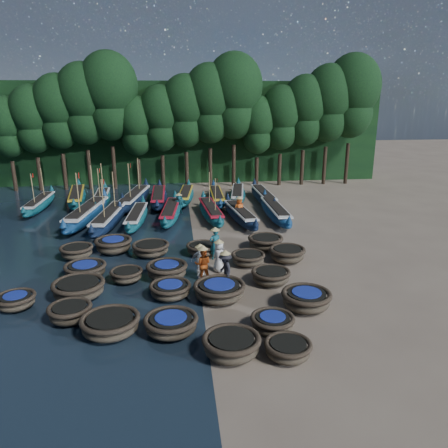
{
  "coord_description": "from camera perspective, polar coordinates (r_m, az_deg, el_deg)",
  "views": [
    {
      "loc": [
        -0.97,
        -22.22,
        8.89
      ],
      "look_at": [
        1.82,
        2.78,
        1.3
      ],
      "focal_mm": 35.0,
      "sensor_mm": 36.0,
      "label": 1
    }
  ],
  "objects": [
    {
      "name": "coracle_18",
      "position": [
        23.47,
        3.18,
        -4.48
      ],
      "size": [
        2.07,
        2.07,
        0.67
      ],
      "rotation": [
        0.0,
        0.0,
        -0.27
      ],
      "color": "#4C412F",
      "rests_on": "ground"
    },
    {
      "name": "long_boat_8",
      "position": [
        32.17,
        6.73,
        1.62
      ],
      "size": [
        1.47,
        8.04,
        1.42
      ],
      "rotation": [
        0.0,
        0.0,
        0.01
      ],
      "color": "navy",
      "rests_on": "ground"
    },
    {
      "name": "long_boat_5",
      "position": [
        32.18,
        -6.98,
        1.57
      ],
      "size": [
        2.05,
        7.66,
        1.35
      ],
      "rotation": [
        0.0,
        0.0,
        -0.1
      ],
      "color": "#105F5E",
      "rests_on": "ground"
    },
    {
      "name": "coracle_13",
      "position": [
        19.63,
        -0.6,
        -8.67
      ],
      "size": [
        2.85,
        2.85,
        0.78
      ],
      "rotation": [
        0.0,
        0.0,
        -0.39
      ],
      "color": "#4C412F",
      "rests_on": "ground"
    },
    {
      "name": "tree_10",
      "position": [
        43.07,
        4.42,
        12.85
      ],
      "size": [
        3.68,
        3.68,
        8.68
      ],
      "color": "black",
      "rests_on": "ground"
    },
    {
      "name": "long_boat_15",
      "position": [
        36.82,
        -0.96,
        3.6
      ],
      "size": [
        1.37,
        7.36,
        1.3
      ],
      "rotation": [
        0.0,
        0.0,
        -0.01
      ],
      "color": "navy",
      "rests_on": "ground"
    },
    {
      "name": "long_boat_11",
      "position": [
        36.92,
        -15.76,
        3.06
      ],
      "size": [
        1.81,
        7.85,
        3.34
      ],
      "rotation": [
        0.0,
        0.0,
        0.06
      ],
      "color": "#105F5E",
      "rests_on": "ground"
    },
    {
      "name": "coracle_20",
      "position": [
        25.66,
        -18.7,
        -3.4
      ],
      "size": [
        1.84,
        1.84,
        0.74
      ],
      "rotation": [
        0.0,
        0.0,
        -0.01
      ],
      "color": "#4C412F",
      "rests_on": "ground"
    },
    {
      "name": "long_boat_13",
      "position": [
        36.73,
        -8.54,
        3.45
      ],
      "size": [
        1.44,
        7.98,
        1.4
      ],
      "rotation": [
        0.0,
        0.0,
        0.01
      ],
      "color": "#0D1A32",
      "rests_on": "ground"
    },
    {
      "name": "long_boat_12",
      "position": [
        36.42,
        -11.61,
        3.27
      ],
      "size": [
        2.95,
        8.68,
        3.74
      ],
      "rotation": [
        0.0,
        0.0,
        -0.17
      ],
      "color": "#0D1A32",
      "rests_on": "ground"
    },
    {
      "name": "tree_8",
      "position": [
        42.37,
        -1.87,
        15.57
      ],
      "size": [
        4.92,
        4.92,
        11.6
      ],
      "color": "black",
      "rests_on": "ground"
    },
    {
      "name": "coracle_24",
      "position": [
        25.81,
        5.43,
        -2.35
      ],
      "size": [
        2.3,
        2.3,
        0.8
      ],
      "rotation": [
        0.0,
        0.0,
        0.23
      ],
      "color": "#4C412F",
      "rests_on": "ground"
    },
    {
      "name": "tree_2",
      "position": [
        43.52,
        -20.85,
        13.67
      ],
      "size": [
        4.51,
        4.51,
        10.63
      ],
      "color": "black",
      "rests_on": "ground"
    },
    {
      "name": "coracle_3",
      "position": [
        15.78,
        0.98,
        -15.53
      ],
      "size": [
        2.09,
        2.09,
        0.79
      ],
      "rotation": [
        0.0,
        0.0,
        -0.02
      ],
      "color": "#4C412F",
      "rests_on": "ground"
    },
    {
      "name": "long_boat_17",
      "position": [
        37.02,
        5.15,
        3.66
      ],
      "size": [
        1.59,
        7.85,
        1.38
      ],
      "rotation": [
        0.0,
        0.0,
        0.03
      ],
      "color": "#0D1A32",
      "rests_on": "ground"
    },
    {
      "name": "coracle_21",
      "position": [
        25.96,
        -14.23,
        -2.63
      ],
      "size": [
        2.15,
        2.15,
        0.85
      ],
      "rotation": [
        0.0,
        0.0,
        0.06
      ],
      "color": "#4C412F",
      "rests_on": "ground"
    },
    {
      "name": "tree_6",
      "position": [
        42.3,
        -8.26,
        13.58
      ],
      "size": [
        4.09,
        4.09,
        9.65
      ],
      "color": "black",
      "rests_on": "ground"
    },
    {
      "name": "tree_9",
      "position": [
        42.6,
        1.34,
        16.49
      ],
      "size": [
        5.34,
        5.34,
        12.58
      ],
      "color": "black",
      "rests_on": "ground"
    },
    {
      "name": "foliage_wall",
      "position": [
        45.9,
        -5.25,
        11.86
      ],
      "size": [
        40.0,
        3.0,
        10.0
      ],
      "primitive_type": "cube",
      "color": "black",
      "rests_on": "ground"
    },
    {
      "name": "coracle_5",
      "position": [
        18.96,
        -19.47,
        -10.81
      ],
      "size": [
        2.03,
        2.03,
        0.72
      ],
      "rotation": [
        0.0,
        0.0,
        0.29
      ],
      "color": "#4C412F",
      "rests_on": "ground"
    },
    {
      "name": "tree_14",
      "position": [
        45.58,
        16.4,
        15.86
      ],
      "size": [
        5.34,
        5.34,
        12.58
      ],
      "color": "black",
      "rests_on": "ground"
    },
    {
      "name": "coracle_9",
      "position": [
        19.16,
        10.7,
        -9.61
      ],
      "size": [
        2.16,
        2.16,
        0.8
      ],
      "rotation": [
        0.0,
        0.0,
        -0.08
      ],
      "color": "#4C412F",
      "rests_on": "ground"
    },
    {
      "name": "coracle_15",
      "position": [
        22.99,
        -17.66,
        -5.7
      ],
      "size": [
        2.41,
        2.41,
        0.71
      ],
      "rotation": [
        0.0,
        0.0,
        0.28
      ],
      "color": "#4C412F",
      "rests_on": "ground"
    },
    {
      "name": "coracle_19",
      "position": [
        24.12,
        8.26,
        -3.86
      ],
      "size": [
        2.01,
        2.01,
        0.8
      ],
      "rotation": [
        0.0,
        0.0,
        0.11
      ],
      "color": "#4C412F",
      "rests_on": "ground"
    },
    {
      "name": "coracle_17",
      "position": [
        21.84,
        -7.46,
        -6.01
      ],
      "size": [
        2.29,
        2.29,
        0.82
      ],
      "rotation": [
        0.0,
        0.0,
        0.25
      ],
      "color": "#4C412F",
      "rests_on": "ground"
    },
    {
      "name": "coracle_10",
      "position": [
        20.92,
        -25.54,
        -9.02
      ],
      "size": [
        1.69,
        1.69,
        0.64
      ],
      "rotation": [
        0.0,
        0.0,
        0.02
      ],
      "color": "#4C412F",
      "rests_on": "ground"
    },
    {
      "name": "fisherman_1",
      "position": [
        24.05,
        -1.17,
        -2.44
      ],
      "size": [
        0.72,
        0.55,
        1.96
      ],
      "rotation": [
        0.0,
        0.0,
        3.36
      ],
      "color": "#175561",
      "rests_on": "ground"
    },
    {
      "name": "tree_12",
      "position": [
        44.08,
        10.54,
        14.48
      ],
      "size": [
        4.51,
        4.51,
        10.63
      ],
      "color": "black",
      "rests_on": "ground"
    },
    {
      "name": "fisherman_6",
      "position": [
        31.54,
        2.0,
        2.1
      ],
      "size": [
        0.95,
        0.77,
        1.88
      ],
      "rotation": [
        0.0,
        0.0,
        0.34
      ],
      "color": "#C9531A",
      "rests_on": "ground"
    },
    {
      "name": "fisherman_0",
      "position": [
        22.4,
        -0.67,
        -4.13
      ],
      "size": [
        0.89,
        0.97,
        1.87
      ],
      "rotation": [
        0.0,
        0.0,
        2.16
      ],
      "color": "silver",
      "rests_on": "ground"
    },
    {
      "name": "ground",
      "position": [
        23.95,
        -3.6,
        -5.03
      ],
      "size": [
        120.0,
        120.0,
        0.0
      ],
      "primitive_type": "plane",
      "color": "gray",
      "rests_on": "ground"
    },
    {
      "name": "fisherman_4",
      "position": [
        21.98,
        -3.12,
        -4.64
      ],
      "size": [
        1.0,
        0.59,
        1.8
      ],
      "rotation": [
        0.0,
        0.0,
        2.91
      ],
      "color": "silver",
      "rests_on": "ground"
    },
    {
      "name": "coracle_11",
      "position": [
        20.85,
        -18.46,
        -8.0
      ],
      "size": [
        2.38,
        2.38,
        0.8
      ],
      "rotation": [
        0.0,
        0.0,
        -0.09
      ],
      "color": "#4C412F",
      "rests_on": "ground"
    },
    {
      "name": "fisherman_3",
      "position": [
        20.66,
        0.15,
        -5.92
      ],
      "size": [
        0.85,
        1.24,
        1.96
      ],
      "rotation": [
        0.0,
        0.0,
        4.9
      ],
      "color": "black",
      "rests_on": "ground"
    },
    {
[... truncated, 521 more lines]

